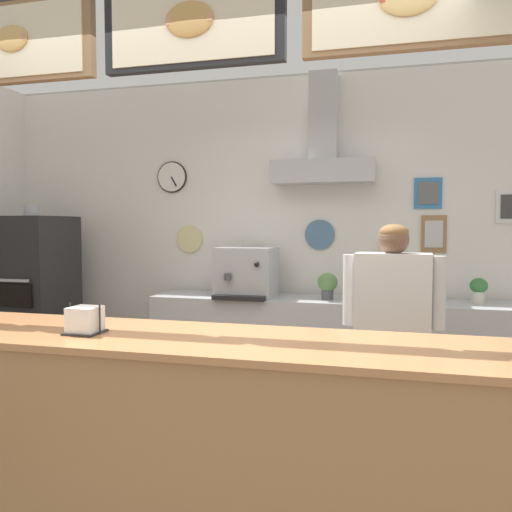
% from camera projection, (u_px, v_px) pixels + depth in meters
% --- Properties ---
extents(back_wall_assembly, '(5.71, 2.49, 2.90)m').
position_uv_depth(back_wall_assembly, '(287.00, 225.00, 4.70)').
color(back_wall_assembly, '#9E9E99').
rests_on(back_wall_assembly, ground_plane).
extents(service_counter, '(5.10, 0.66, 1.06)m').
position_uv_depth(service_counter, '(171.00, 452.00, 2.33)').
color(service_counter, '#B77F4C').
rests_on(service_counter, ground_plane).
extents(back_prep_counter, '(3.12, 0.52, 0.92)m').
position_uv_depth(back_prep_counter, '(332.00, 354.00, 4.40)').
color(back_prep_counter, '#B7BABF').
rests_on(back_prep_counter, ground_plane).
extents(pizza_oven, '(0.61, 0.66, 1.72)m').
position_uv_depth(pizza_oven, '(34.00, 304.00, 4.79)').
color(pizza_oven, '#232326').
rests_on(pizza_oven, ground_plane).
extents(shop_worker, '(0.62, 0.24, 1.55)m').
position_uv_depth(shop_worker, '(392.00, 341.00, 3.23)').
color(shop_worker, '#232328').
rests_on(shop_worker, ground_plane).
extents(espresso_machine, '(0.49, 0.50, 0.43)m').
position_uv_depth(espresso_machine, '(247.00, 272.00, 4.53)').
color(espresso_machine, '#B7BABF').
rests_on(espresso_machine, back_prep_counter).
extents(potted_basil, '(0.17, 0.17, 0.22)m').
position_uv_depth(potted_basil, '(328.00, 284.00, 4.34)').
color(potted_basil, '#4C4C51').
rests_on(potted_basil, back_prep_counter).
extents(potted_thyme, '(0.24, 0.24, 0.27)m').
position_uv_depth(potted_thyme, '(384.00, 284.00, 4.23)').
color(potted_thyme, '#9E563D').
rests_on(potted_thyme, back_prep_counter).
extents(potted_rosemary, '(0.13, 0.13, 0.21)m').
position_uv_depth(potted_rosemary, '(479.00, 289.00, 4.09)').
color(potted_rosemary, beige).
rests_on(potted_rosemary, back_prep_counter).
extents(napkin_holder, '(0.16, 0.15, 0.14)m').
position_uv_depth(napkin_holder, '(85.00, 321.00, 2.33)').
color(napkin_holder, '#262628').
rests_on(napkin_holder, service_counter).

